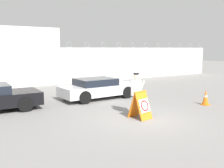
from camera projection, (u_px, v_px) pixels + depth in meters
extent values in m
plane|color=gray|center=(139.00, 118.00, 10.38)|extent=(90.00, 90.00, 0.00)
cube|color=beige|center=(51.00, 66.00, 19.51)|extent=(36.00, 0.30, 2.95)
torus|color=gray|center=(6.00, 44.00, 17.58)|extent=(0.47, 0.03, 0.47)
torus|color=gray|center=(29.00, 44.00, 18.42)|extent=(0.47, 0.03, 0.47)
torus|color=gray|center=(50.00, 45.00, 19.27)|extent=(0.47, 0.03, 0.47)
torus|color=gray|center=(69.00, 45.00, 20.11)|extent=(0.47, 0.03, 0.47)
torus|color=gray|center=(87.00, 45.00, 20.96)|extent=(0.47, 0.03, 0.47)
torus|color=gray|center=(103.00, 45.00, 21.81)|extent=(0.47, 0.03, 0.47)
torus|color=gray|center=(119.00, 45.00, 22.65)|extent=(0.47, 0.03, 0.47)
torus|color=gray|center=(133.00, 45.00, 23.50)|extent=(0.47, 0.03, 0.47)
torus|color=gray|center=(146.00, 45.00, 24.34)|extent=(0.47, 0.03, 0.47)
torus|color=gray|center=(158.00, 46.00, 25.19)|extent=(0.47, 0.03, 0.47)
torus|color=gray|center=(170.00, 46.00, 26.03)|extent=(0.47, 0.03, 0.47)
torus|color=gray|center=(180.00, 46.00, 26.88)|extent=(0.47, 0.03, 0.47)
torus|color=gray|center=(190.00, 46.00, 27.72)|extent=(0.47, 0.03, 0.47)
torus|color=gray|center=(200.00, 46.00, 28.57)|extent=(0.47, 0.03, 0.47)
cube|color=orange|center=(144.00, 106.00, 10.15)|extent=(0.73, 0.54, 1.10)
cube|color=orange|center=(137.00, 104.00, 10.44)|extent=(0.73, 0.54, 1.10)
cube|color=orange|center=(140.00, 92.00, 10.21)|extent=(0.71, 0.19, 0.05)
cube|color=white|center=(144.00, 106.00, 10.12)|extent=(0.59, 0.30, 0.53)
torus|color=red|center=(145.00, 106.00, 10.11)|extent=(0.48, 0.28, 0.44)
cylinder|color=black|center=(135.00, 105.00, 10.76)|extent=(0.15, 0.15, 0.86)
cylinder|color=black|center=(137.00, 105.00, 10.89)|extent=(0.15, 0.15, 0.86)
cube|color=silver|center=(136.00, 88.00, 10.72)|extent=(0.49, 0.33, 0.67)
sphere|color=beige|center=(136.00, 76.00, 10.65)|extent=(0.23, 0.23, 0.23)
cylinder|color=silver|center=(132.00, 88.00, 10.52)|extent=(0.09, 0.09, 0.63)
cylinder|color=silver|center=(142.00, 87.00, 10.86)|extent=(0.18, 0.36, 0.61)
cylinder|color=black|center=(136.00, 74.00, 10.63)|extent=(0.25, 0.25, 0.05)
cube|color=orange|center=(205.00, 105.00, 12.79)|extent=(0.38, 0.38, 0.03)
cone|color=orange|center=(206.00, 97.00, 12.73)|extent=(0.32, 0.32, 0.77)
cylinder|color=white|center=(206.00, 96.00, 12.73)|extent=(0.16, 0.16, 0.11)
cylinder|color=black|center=(17.00, 98.00, 12.90)|extent=(0.68, 0.21, 0.68)
cylinder|color=black|center=(25.00, 104.00, 11.36)|extent=(0.68, 0.21, 0.68)
cylinder|color=black|center=(110.00, 88.00, 15.93)|extent=(0.70, 0.22, 0.69)
cylinder|color=black|center=(127.00, 92.00, 14.49)|extent=(0.70, 0.22, 0.69)
cylinder|color=black|center=(70.00, 93.00, 14.39)|extent=(0.70, 0.22, 0.69)
cylinder|color=black|center=(85.00, 97.00, 12.95)|extent=(0.70, 0.22, 0.69)
cube|color=silver|center=(99.00, 89.00, 14.41)|extent=(4.54, 2.02, 0.55)
cube|color=black|center=(95.00, 82.00, 14.22)|extent=(2.21, 1.76, 0.38)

